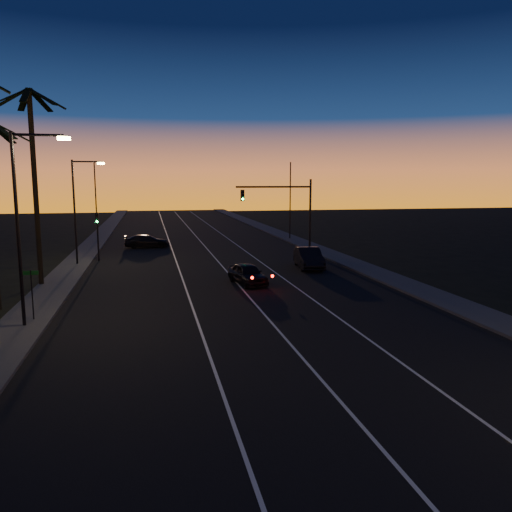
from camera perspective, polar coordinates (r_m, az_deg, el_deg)
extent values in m
cube|color=black|center=(35.33, -3.50, -2.57)|extent=(20.00, 170.00, 0.01)
cube|color=#393836|center=(35.46, -21.72, -3.01)|extent=(2.40, 170.00, 0.16)
cube|color=#393836|center=(38.58, 13.19, -1.73)|extent=(2.40, 170.00, 0.16)
cube|color=silver|center=(35.02, -8.36, -2.73)|extent=(0.12, 160.00, 0.01)
cube|color=silver|center=(35.41, -2.70, -2.52)|extent=(0.12, 160.00, 0.01)
cube|color=silver|center=(36.13, 2.79, -2.30)|extent=(0.12, 160.00, 0.01)
cube|color=black|center=(29.52, -26.52, 12.78)|extent=(2.18, 0.92, 1.18)
cylinder|color=black|center=(35.01, -23.91, 6.91)|extent=(0.32, 0.32, 12.50)
cube|color=black|center=(35.44, -22.70, 16.23)|extent=(2.18, 0.92, 1.18)
cube|color=black|center=(36.23, -23.45, 16.00)|extent=(1.25, 2.12, 1.18)
cube|color=black|center=(36.39, -24.93, 15.88)|extent=(1.34, 2.09, 1.18)
cube|color=black|center=(35.80, -26.10, 15.94)|extent=(2.18, 0.82, 1.18)
cube|color=black|center=(34.89, -26.08, 16.16)|extent=(1.90, 1.69, 1.18)
cube|color=black|center=(34.35, -24.82, 16.37)|extent=(0.45, 2.16, 1.18)
cube|color=black|center=(34.60, -23.29, 16.40)|extent=(1.95, 1.61, 1.18)
cylinder|color=black|center=(25.09, -25.56, 2.43)|extent=(0.16, 0.16, 9.00)
cylinder|color=black|center=(24.83, -23.69, 12.56)|extent=(2.20, 0.12, 0.12)
cube|color=#F3CA61|center=(24.63, -21.11, 12.44)|extent=(0.55, 0.26, 0.16)
cylinder|color=black|center=(42.77, -20.01, 4.60)|extent=(0.16, 0.16, 8.50)
cylinder|color=black|center=(42.58, -18.81, 10.17)|extent=(2.20, 0.12, 0.12)
cube|color=#F3CA61|center=(42.47, -17.30, 10.07)|extent=(0.55, 0.26, 0.16)
cylinder|color=black|center=(26.49, -24.20, -4.22)|extent=(0.06, 0.06, 2.60)
cube|color=#0D5014|center=(26.28, -24.35, -1.77)|extent=(0.70, 0.03, 0.20)
cylinder|color=black|center=(46.76, 6.20, 4.44)|extent=(0.20, 0.20, 7.00)
cylinder|color=black|center=(45.67, 2.05, 7.90)|extent=(7.00, 0.16, 0.16)
cube|color=black|center=(45.07, -1.56, 6.94)|extent=(0.32, 0.28, 1.00)
sphere|color=black|center=(44.89, -1.53, 7.35)|extent=(0.20, 0.20, 0.20)
sphere|color=black|center=(44.90, -1.52, 6.94)|extent=(0.20, 0.20, 0.20)
sphere|color=#14FF59|center=(44.91, -1.52, 6.53)|extent=(0.20, 0.20, 0.20)
cylinder|color=black|center=(44.75, -17.63, 2.11)|extent=(0.14, 0.14, 4.20)
cube|color=black|center=(44.61, -17.72, 4.15)|extent=(0.28, 0.25, 0.90)
sphere|color=black|center=(44.44, -17.75, 4.49)|extent=(0.18, 0.18, 0.18)
sphere|color=black|center=(44.46, -17.74, 4.13)|extent=(0.18, 0.18, 0.18)
sphere|color=#14FF59|center=(44.48, -17.72, 3.77)|extent=(0.18, 0.18, 0.18)
cylinder|color=black|center=(59.62, -17.82, 5.92)|extent=(0.14, 0.14, 9.00)
cylinder|color=black|center=(58.60, 3.93, 6.27)|extent=(0.14, 0.14, 9.00)
imported|color=black|center=(33.21, -0.97, -2.05)|extent=(2.40, 4.30, 1.38)
sphere|color=#FF0F05|center=(30.72, -0.44, -2.50)|extent=(0.18, 0.18, 0.18)
sphere|color=#FF0F05|center=(31.27, 1.89, -2.31)|extent=(0.18, 0.18, 0.18)
imported|color=black|center=(39.48, 6.04, -0.22)|extent=(2.30, 5.09, 1.62)
imported|color=black|center=(52.65, -12.36, 1.66)|extent=(4.63, 1.91, 1.34)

